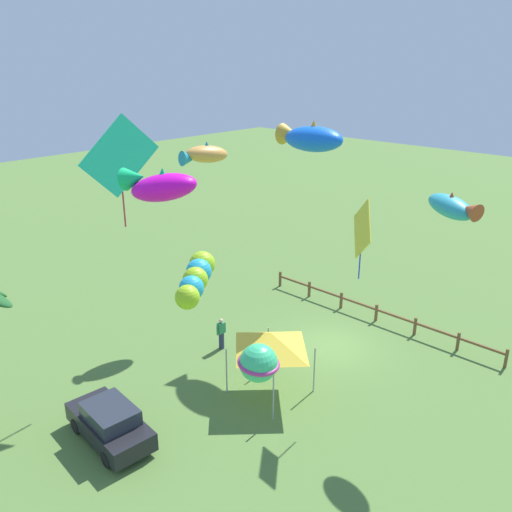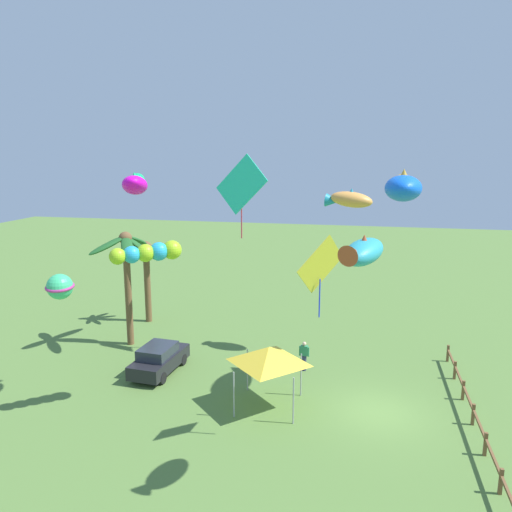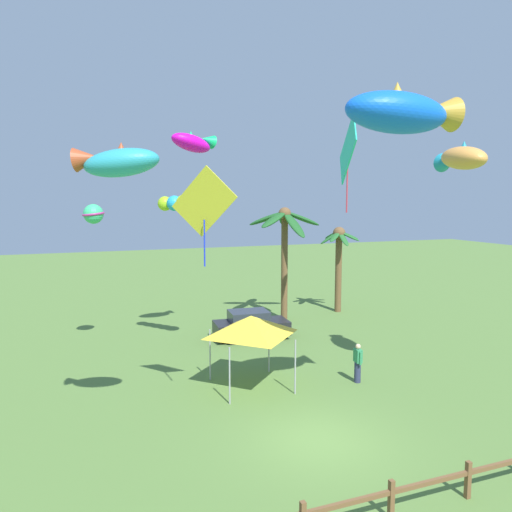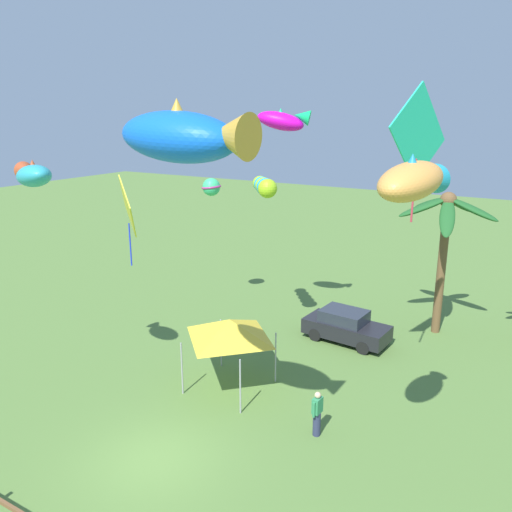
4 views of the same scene
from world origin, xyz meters
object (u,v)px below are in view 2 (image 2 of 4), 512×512
spectator_0 (304,356)px  kite_tube_0 (149,253)px  kite_fish_2 (135,184)px  kite_fish_1 (362,252)px  kite_fish_7 (349,199)px  kite_diamond_6 (241,186)px  kite_diamond_5 (320,265)px  palm_tree_1 (126,257)px  kite_ball_4 (60,287)px  festival_tent (269,355)px  kite_fish_3 (403,187)px  palm_tree_0 (147,264)px  parked_car_0 (159,359)px

spectator_0 → kite_tube_0: size_ratio=0.61×
spectator_0 → kite_fish_2: kite_fish_2 is taller
kite_tube_0 → kite_fish_1: (-3.89, -8.82, 1.15)m
kite_fish_2 → kite_fish_7: size_ratio=0.93×
spectator_0 → kite_diamond_6: (1.62, 3.76, 8.79)m
kite_diamond_5 → kite_fish_1: bearing=-151.7°
kite_fish_2 → kite_fish_7: bearing=-47.8°
palm_tree_1 → kite_ball_4: bearing=-164.8°
spectator_0 → festival_tent: (-4.17, 1.12, 1.65)m
kite_fish_3 → kite_diamond_5: size_ratio=1.15×
palm_tree_0 → palm_tree_1: size_ratio=0.81×
kite_tube_0 → festival_tent: bearing=-74.9°
kite_fish_2 → kite_fish_3: (3.39, -11.24, -0.20)m
palm_tree_0 → parked_car_0: 9.15m
parked_car_0 → kite_fish_3: (0.28, -11.84, 9.08)m
kite_tube_0 → kite_diamond_5: kite_diamond_5 is taller
festival_tent → kite_tube_0: (-1.33, 4.95, 4.72)m
parked_car_0 → kite_fish_7: size_ratio=1.45×
parked_car_0 → kite_fish_7: bearing=-62.7°
kite_fish_2 → palm_tree_0: bearing=23.0°
kite_fish_1 → kite_fish_3: 8.14m
palm_tree_0 → palm_tree_1: bearing=-171.2°
palm_tree_0 → festival_tent: 14.33m
kite_fish_2 → festival_tent: bearing=-82.1°
palm_tree_0 → parked_car_0: bearing=-152.5°
palm_tree_0 → spectator_0: size_ratio=3.51×
palm_tree_0 → kite_tube_0: kite_tube_0 is taller
palm_tree_1 → kite_fish_1: kite_fish_1 is taller
kite_fish_1 → kite_fish_2: 10.68m
palm_tree_1 → kite_diamond_6: bearing=-89.3°
palm_tree_1 → kite_tube_0: kite_tube_0 is taller
festival_tent → kite_fish_7: bearing=-23.1°
kite_diamond_5 → spectator_0: bearing=10.8°
kite_tube_0 → kite_fish_2: (0.54, 0.74, 2.84)m
spectator_0 → kite_fish_1: (-9.39, -2.76, 7.52)m
kite_fish_1 → kite_diamond_5: size_ratio=0.77×
kite_ball_4 → kite_diamond_6: (11.17, -3.92, 2.93)m
parked_car_0 → kite_diamond_6: bearing=-46.4°
parked_car_0 → kite_diamond_5: kite_diamond_5 is taller
parked_car_0 → kite_ball_4: kite_ball_4 is taller
kite_fish_3 → kite_fish_2: bearing=106.8°
festival_tent → kite_diamond_6: 9.57m
kite_fish_1 → kite_ball_4: bearing=90.8°
kite_tube_0 → kite_fish_3: size_ratio=0.71×
palm_tree_0 → kite_tube_0: size_ratio=2.16×
spectator_0 → kite_ball_4: 13.58m
palm_tree_0 → kite_fish_2: (-10.70, -4.55, 6.04)m
palm_tree_1 → kite_tube_0: size_ratio=2.66×
spectator_0 → kite_ball_4: kite_ball_4 is taller
kite_fish_1 → kite_ball_4: 10.57m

